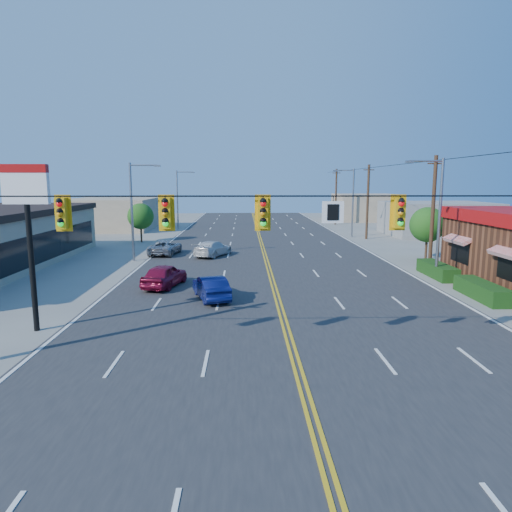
{
  "coord_description": "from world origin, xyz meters",
  "views": [
    {
      "loc": [
        -1.86,
        -15.56,
        6.48
      ],
      "look_at": [
        -1.15,
        10.67,
        2.2
      ],
      "focal_mm": 32.0,
      "sensor_mm": 36.0,
      "label": 1
    }
  ],
  "objects_px": {
    "pizza_hut_sign": "(28,213)",
    "car_silver": "(165,248)",
    "car_blue": "(211,288)",
    "car_magenta": "(165,276)",
    "car_white": "(213,249)",
    "signal_span": "(294,229)"
  },
  "relations": [
    {
      "from": "car_magenta",
      "to": "car_blue",
      "type": "relative_size",
      "value": 1.06
    },
    {
      "from": "car_magenta",
      "to": "car_blue",
      "type": "bearing_deg",
      "value": 148.46
    },
    {
      "from": "pizza_hut_sign",
      "to": "car_blue",
      "type": "xyz_separation_m",
      "value": [
        7.32,
        5.1,
        -4.53
      ]
    },
    {
      "from": "car_blue",
      "to": "pizza_hut_sign",
      "type": "bearing_deg",
      "value": 18.01
    },
    {
      "from": "pizza_hut_sign",
      "to": "car_blue",
      "type": "bearing_deg",
      "value": 34.89
    },
    {
      "from": "signal_span",
      "to": "pizza_hut_sign",
      "type": "bearing_deg",
      "value": 159.81
    },
    {
      "from": "signal_span",
      "to": "car_silver",
      "type": "bearing_deg",
      "value": 109.34
    },
    {
      "from": "car_magenta",
      "to": "car_white",
      "type": "bearing_deg",
      "value": -87.27
    },
    {
      "from": "signal_span",
      "to": "car_silver",
      "type": "xyz_separation_m",
      "value": [
        -8.76,
        24.95,
        -4.24
      ]
    },
    {
      "from": "car_magenta",
      "to": "car_silver",
      "type": "height_order",
      "value": "car_magenta"
    },
    {
      "from": "signal_span",
      "to": "car_white",
      "type": "xyz_separation_m",
      "value": [
        -4.44,
        23.93,
        -4.22
      ]
    },
    {
      "from": "pizza_hut_sign",
      "to": "car_blue",
      "type": "height_order",
      "value": "pizza_hut_sign"
    },
    {
      "from": "car_magenta",
      "to": "car_white",
      "type": "distance_m",
      "value": 11.96
    },
    {
      "from": "pizza_hut_sign",
      "to": "car_silver",
      "type": "distance_m",
      "value": 21.54
    },
    {
      "from": "pizza_hut_sign",
      "to": "car_silver",
      "type": "height_order",
      "value": "pizza_hut_sign"
    },
    {
      "from": "car_magenta",
      "to": "car_blue",
      "type": "height_order",
      "value": "car_magenta"
    },
    {
      "from": "pizza_hut_sign",
      "to": "car_silver",
      "type": "bearing_deg",
      "value": 84.22
    },
    {
      "from": "pizza_hut_sign",
      "to": "car_magenta",
      "type": "distance_m",
      "value": 10.24
    },
    {
      "from": "car_white",
      "to": "car_silver",
      "type": "xyz_separation_m",
      "value": [
        -4.31,
        1.02,
        -0.02
      ]
    },
    {
      "from": "car_blue",
      "to": "car_white",
      "type": "relative_size",
      "value": 0.86
    },
    {
      "from": "car_silver",
      "to": "car_magenta",
      "type": "bearing_deg",
      "value": 106.53
    },
    {
      "from": "car_silver",
      "to": "pizza_hut_sign",
      "type": "bearing_deg",
      "value": 91.39
    }
  ]
}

